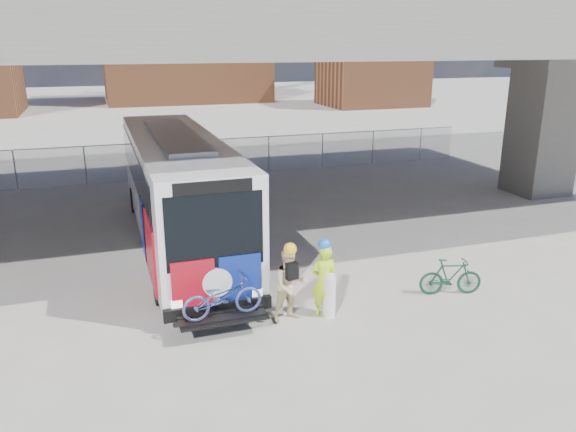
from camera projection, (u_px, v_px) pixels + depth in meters
name	position (u px, v px, depth m)	size (l,w,h in m)	color
ground	(258.00, 260.00, 17.24)	(160.00, 160.00, 0.00)	#9E9991
bus	(177.00, 182.00, 18.13)	(2.67, 12.93, 3.69)	silver
overpass	(222.00, 39.00, 18.93)	(40.00, 16.00, 7.95)	#605E59
chainlink_fence	(191.00, 149.00, 27.68)	(30.00, 0.06, 30.00)	gray
brick_buildings	(145.00, 53.00, 59.68)	(54.00, 22.00, 12.00)	brown
bollard	(330.00, 293.00, 13.52)	(0.30, 0.30, 1.14)	silver
cyclist_hivis	(324.00, 278.00, 13.53)	(0.69, 0.48, 1.98)	#C0F519
cyclist_tan	(290.00, 284.00, 13.27)	(0.96, 0.80, 1.97)	#D5BE88
bike_parked	(451.00, 277.00, 14.78)	(0.47, 1.66, 1.00)	#144028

